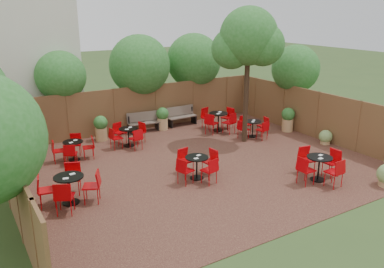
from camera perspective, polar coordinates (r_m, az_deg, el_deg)
ground at (r=14.13m, az=0.50°, el=-4.49°), size 80.00×80.00×0.00m
courtyard_paving at (r=14.13m, az=0.50°, el=-4.46°), size 12.00×10.00×0.02m
fence_back at (r=18.06m, az=-7.91°, el=3.60°), size 12.00×0.08×2.00m
fence_left at (r=11.96m, az=-24.81°, el=-5.27°), size 0.08×10.00×2.00m
fence_right at (r=17.59m, az=17.37°, el=2.57°), size 0.08×10.00×2.00m
neighbour_building at (r=19.31m, az=-24.68°, el=12.13°), size 5.00×4.00×8.00m
overhang_foliage at (r=15.10m, az=-11.12°, el=7.54°), size 15.77×11.03×2.77m
courtyard_tree at (r=15.91m, az=8.03°, el=12.99°), size 2.51×2.41×5.38m
park_bench_left at (r=17.92m, az=-6.95°, el=1.75°), size 1.45×0.63×0.87m
park_bench_right at (r=18.77m, az=-1.53°, el=2.64°), size 1.44×0.50×0.89m
bistro_tables at (r=14.47m, az=-1.05°, el=-1.99°), size 9.89×7.83×0.94m
planters at (r=16.82m, az=-7.42°, el=1.16°), size 11.68×3.84×1.13m
low_shrubs at (r=14.95m, az=24.31°, el=-3.49°), size 2.14×4.35×0.71m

